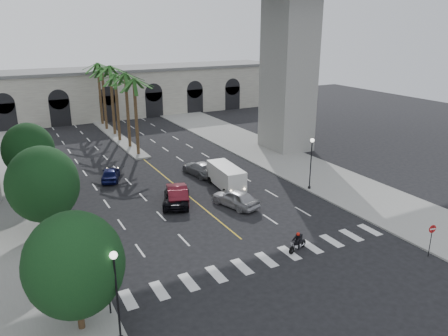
# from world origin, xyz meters

# --- Properties ---
(ground) EXTENTS (140.00, 140.00, 0.00)m
(ground) POSITION_xyz_m (0.00, 0.00, 0.00)
(ground) COLOR black
(ground) RESTS_ON ground
(sidewalk_left) EXTENTS (8.00, 100.00, 0.15)m
(sidewalk_left) POSITION_xyz_m (-15.00, 15.00, 0.07)
(sidewalk_left) COLOR gray
(sidewalk_left) RESTS_ON ground
(sidewalk_right) EXTENTS (8.00, 100.00, 0.15)m
(sidewalk_right) POSITION_xyz_m (15.00, 15.00, 0.07)
(sidewalk_right) COLOR gray
(sidewalk_right) RESTS_ON ground
(median) EXTENTS (2.00, 24.00, 0.20)m
(median) POSITION_xyz_m (0.00, 38.00, 0.10)
(median) COLOR gray
(median) RESTS_ON ground
(pier_building) EXTENTS (71.00, 10.50, 8.50)m
(pier_building) POSITION_xyz_m (0.00, 55.00, 4.27)
(pier_building) COLOR beige
(pier_building) RESTS_ON ground
(palm_a) EXTENTS (3.20, 3.20, 10.30)m
(palm_a) POSITION_xyz_m (0.00, 28.00, 9.10)
(palm_a) COLOR #47331E
(palm_a) RESTS_ON ground
(palm_b) EXTENTS (3.20, 3.20, 10.60)m
(palm_b) POSITION_xyz_m (0.10, 32.00, 9.37)
(palm_b) COLOR #47331E
(palm_b) RESTS_ON ground
(palm_c) EXTENTS (3.20, 3.20, 10.10)m
(palm_c) POSITION_xyz_m (-0.20, 36.00, 8.91)
(palm_c) COLOR #47331E
(palm_c) RESTS_ON ground
(palm_d) EXTENTS (3.20, 3.20, 10.90)m
(palm_d) POSITION_xyz_m (0.15, 40.00, 9.65)
(palm_d) COLOR #47331E
(palm_d) RESTS_ON ground
(palm_e) EXTENTS (3.20, 3.20, 10.40)m
(palm_e) POSITION_xyz_m (-0.10, 44.00, 9.19)
(palm_e) COLOR #47331E
(palm_e) RESTS_ON ground
(palm_f) EXTENTS (3.20, 3.20, 10.70)m
(palm_f) POSITION_xyz_m (0.20, 48.00, 9.46)
(palm_f) COLOR #47331E
(palm_f) RESTS_ON ground
(street_tree_near) EXTENTS (5.20, 5.20, 6.89)m
(street_tree_near) POSITION_xyz_m (-13.00, -3.00, 4.02)
(street_tree_near) COLOR #382616
(street_tree_near) RESTS_ON ground
(street_tree_mid) EXTENTS (5.44, 5.44, 7.21)m
(street_tree_mid) POSITION_xyz_m (-13.00, 10.00, 4.21)
(street_tree_mid) COLOR #382616
(street_tree_mid) RESTS_ON ground
(street_tree_far) EXTENTS (5.04, 5.04, 6.68)m
(street_tree_far) POSITION_xyz_m (-13.00, 22.00, 3.90)
(street_tree_far) COLOR #382616
(street_tree_far) RESTS_ON ground
(lamp_post_left_near) EXTENTS (0.40, 0.40, 5.35)m
(lamp_post_left_near) POSITION_xyz_m (-11.40, -5.00, 3.22)
(lamp_post_left_near) COLOR black
(lamp_post_left_near) RESTS_ON ground
(lamp_post_left_far) EXTENTS (0.40, 0.40, 5.35)m
(lamp_post_left_far) POSITION_xyz_m (-11.40, 16.00, 3.22)
(lamp_post_left_far) COLOR black
(lamp_post_left_far) RESTS_ON ground
(lamp_post_right) EXTENTS (0.40, 0.40, 5.35)m
(lamp_post_right) POSITION_xyz_m (11.40, 8.00, 3.22)
(lamp_post_right) COLOR black
(lamp_post_right) RESTS_ON ground
(traffic_signal_near) EXTENTS (0.25, 0.18, 3.65)m
(traffic_signal_near) POSITION_xyz_m (-11.30, -2.50, 2.51)
(traffic_signal_near) COLOR black
(traffic_signal_near) RESTS_ON ground
(traffic_signal_far) EXTENTS (0.25, 0.18, 3.65)m
(traffic_signal_far) POSITION_xyz_m (-11.30, 1.50, 2.51)
(traffic_signal_far) COLOR black
(traffic_signal_far) RESTS_ON ground
(motorcycle_rider) EXTENTS (1.97, 0.80, 1.48)m
(motorcycle_rider) POSITION_xyz_m (2.80, -1.44, 0.67)
(motorcycle_rider) COLOR black
(motorcycle_rider) RESTS_ON ground
(car_a) EXTENTS (3.23, 5.12, 1.62)m
(car_a) POSITION_xyz_m (2.75, 7.83, 0.81)
(car_a) COLOR #A7A6AB
(car_a) RESTS_ON ground
(car_b) EXTENTS (3.31, 5.49, 1.71)m
(car_b) POSITION_xyz_m (-1.50, 11.40, 0.85)
(car_b) COLOR #54101A
(car_b) RESTS_ON ground
(car_c) EXTENTS (4.15, 5.54, 1.40)m
(car_c) POSITION_xyz_m (-1.81, 10.84, 0.70)
(car_c) COLOR black
(car_c) RESTS_ON ground
(car_d) EXTENTS (2.81, 5.42, 1.50)m
(car_d) POSITION_xyz_m (3.69, 17.38, 0.75)
(car_d) COLOR slate
(car_d) RESTS_ON ground
(car_e) EXTENTS (3.06, 4.62, 1.46)m
(car_e) POSITION_xyz_m (-5.50, 20.25, 0.73)
(car_e) COLOR #0F1449
(car_e) RESTS_ON ground
(cargo_van) EXTENTS (2.53, 5.60, 2.33)m
(cargo_van) POSITION_xyz_m (4.26, 12.37, 1.30)
(cargo_van) COLOR silver
(cargo_van) RESTS_ON ground
(pedestrian_a) EXTENTS (0.78, 0.67, 1.81)m
(pedestrian_a) POSITION_xyz_m (-13.15, 1.40, 1.05)
(pedestrian_a) COLOR black
(pedestrian_a) RESTS_ON sidewalk_left
(pedestrian_b) EXTENTS (1.00, 0.96, 1.63)m
(pedestrian_b) POSITION_xyz_m (-12.60, 4.37, 0.96)
(pedestrian_b) COLOR black
(pedestrian_b) RESTS_ON sidewalk_left
(do_not_enter_sign) EXTENTS (0.60, 0.13, 2.48)m
(do_not_enter_sign) POSITION_xyz_m (10.50, -6.59, 1.80)
(do_not_enter_sign) COLOR black
(do_not_enter_sign) RESTS_ON ground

